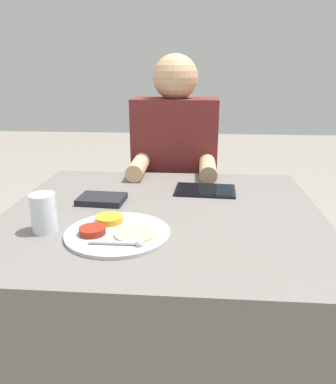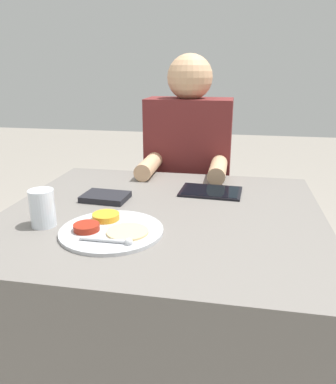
{
  "view_description": "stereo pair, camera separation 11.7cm",
  "coord_description": "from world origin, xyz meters",
  "px_view_note": "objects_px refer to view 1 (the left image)",
  "views": [
    {
      "loc": [
        0.1,
        -1.09,
        1.19
      ],
      "look_at": [
        0.02,
        0.02,
        0.82
      ],
      "focal_mm": 35.0,
      "sensor_mm": 36.0,
      "label": 1
    },
    {
      "loc": [
        0.22,
        -1.08,
        1.19
      ],
      "look_at": [
        0.02,
        0.02,
        0.82
      ],
      "focal_mm": 35.0,
      "sensor_mm": 36.0,
      "label": 2
    }
  ],
  "objects_px": {
    "drinking_glass": "(44,213)",
    "red_notebook": "(102,200)",
    "tablet_device": "(205,190)",
    "person_diner": "(175,197)",
    "thali_tray": "(116,232)"
  },
  "relations": [
    {
      "from": "red_notebook",
      "to": "person_diner",
      "type": "xyz_separation_m",
      "value": [
        0.22,
        0.55,
        -0.18
      ]
    },
    {
      "from": "drinking_glass",
      "to": "red_notebook",
      "type": "bearing_deg",
      "value": 67.93
    },
    {
      "from": "red_notebook",
      "to": "tablet_device",
      "type": "relative_size",
      "value": 0.7
    },
    {
      "from": "person_diner",
      "to": "drinking_glass",
      "type": "bearing_deg",
      "value": -111.64
    },
    {
      "from": "tablet_device",
      "to": "person_diner",
      "type": "relative_size",
      "value": 0.18
    },
    {
      "from": "thali_tray",
      "to": "tablet_device",
      "type": "xyz_separation_m",
      "value": [
        0.25,
        0.39,
        -0.0
      ]
    },
    {
      "from": "tablet_device",
      "to": "person_diner",
      "type": "xyz_separation_m",
      "value": [
        -0.13,
        0.41,
        -0.17
      ]
    },
    {
      "from": "thali_tray",
      "to": "person_diner",
      "type": "relative_size",
      "value": 0.23
    },
    {
      "from": "red_notebook",
      "to": "drinking_glass",
      "type": "relative_size",
      "value": 1.48
    },
    {
      "from": "thali_tray",
      "to": "tablet_device",
      "type": "relative_size",
      "value": 1.26
    },
    {
      "from": "tablet_device",
      "to": "person_diner",
      "type": "bearing_deg",
      "value": 107.91
    },
    {
      "from": "drinking_glass",
      "to": "person_diner",
      "type": "bearing_deg",
      "value": 68.36
    },
    {
      "from": "red_notebook",
      "to": "drinking_glass",
      "type": "xyz_separation_m",
      "value": [
        -0.1,
        -0.24,
        0.05
      ]
    },
    {
      "from": "thali_tray",
      "to": "drinking_glass",
      "type": "xyz_separation_m",
      "value": [
        -0.2,
        0.01,
        0.05
      ]
    },
    {
      "from": "red_notebook",
      "to": "person_diner",
      "type": "distance_m",
      "value": 0.62
    }
  ]
}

